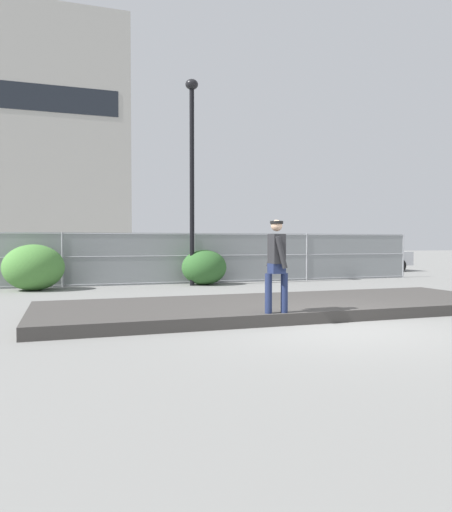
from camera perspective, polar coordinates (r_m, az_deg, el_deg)
The scene contains 11 objects.
ground_plane at distance 8.86m, azimuth 12.49°, elevation -8.34°, with size 120.00×120.00×0.00m, color slate.
gravel_berm at distance 10.72m, azimuth 6.54°, elevation -5.94°, with size 10.43×3.43×0.23m, color #3D3A38.
skateboard at distance 8.98m, azimuth 5.98°, elevation -7.80°, with size 0.81×0.26×0.07m.
skater at distance 8.86m, azimuth 6.00°, elevation -0.85°, with size 0.73×0.60×1.87m.
chain_fence at distance 17.73m, azimuth -3.74°, elevation -0.25°, with size 18.50×0.06×1.85m.
street_lamp at distance 17.06m, azimuth -4.06°, elevation 11.42°, with size 0.44×0.44×7.14m.
parked_car_near at distance 21.04m, azimuth -14.89°, elevation -0.25°, with size 4.51×2.17×1.66m.
parked_car_mid at distance 22.72m, azimuth 2.93°, elevation -0.05°, with size 4.50×2.14×1.66m.
parked_car_far at distance 25.73m, azimuth 16.22°, elevation 0.09°, with size 4.44×2.03×1.66m.
shrub_left at distance 16.29m, azimuth -21.83°, elevation -1.26°, with size 1.88×1.54×1.45m.
shrub_center at distance 17.10m, azimuth -2.60°, elevation -1.35°, with size 1.61×1.32×1.25m.
Camera 1 is at (-4.49, -7.48, 1.54)m, focal length 33.79 mm.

